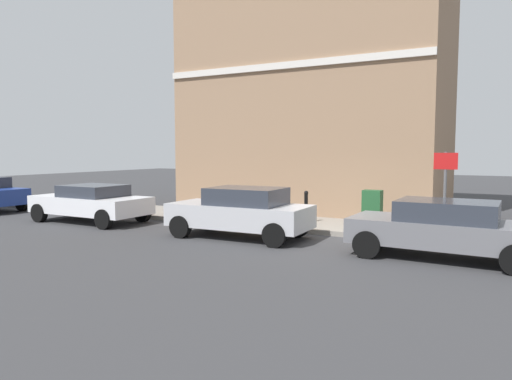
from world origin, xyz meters
TOP-DOWN VIEW (x-y plane):
  - ground at (0.00, 0.00)m, footprint 80.00×80.00m
  - sidewalk at (1.91, 6.00)m, footprint 2.57×30.00m
  - corner_building at (6.42, 3.04)m, footprint 6.54×10.07m
  - car_grey at (-0.87, -2.79)m, footprint 1.94×4.16m
  - car_silver at (-0.82, 2.59)m, footprint 1.93×4.09m
  - car_white at (-0.76, 8.65)m, footprint 2.00×4.25m
  - utility_cabinet at (1.68, -0.50)m, footprint 0.46×0.61m
  - bollard_near_cabinet at (1.78, 1.67)m, footprint 0.14×0.14m
  - bollard_far_kerb at (0.88, 3.20)m, footprint 0.14×0.14m
  - street_sign at (1.10, -2.58)m, footprint 0.08×0.60m

SIDE VIEW (x-z plane):
  - ground at x=0.00m, z-range 0.00..0.00m
  - sidewalk at x=1.91m, z-range 0.00..0.15m
  - utility_cabinet at x=1.68m, z-range 0.11..1.26m
  - car_white at x=-0.76m, z-range 0.05..1.35m
  - bollard_near_cabinet at x=1.78m, z-range 0.19..1.22m
  - bollard_far_kerb at x=0.88m, z-range 0.19..1.22m
  - car_grey at x=-0.87m, z-range 0.04..1.39m
  - car_silver at x=-0.82m, z-range 0.04..1.48m
  - street_sign at x=1.10m, z-range 0.51..2.81m
  - corner_building at x=6.42m, z-range 0.00..9.96m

